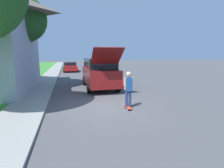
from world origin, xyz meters
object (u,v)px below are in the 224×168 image
at_px(suv_parked, 99,72).
at_px(car_down_street, 70,67).
at_px(lawn_tree_far, 23,19).
at_px(skateboarder, 128,88).
at_px(skateboard, 127,107).

height_order(suv_parked, car_down_street, suv_parked).
xyz_separation_m(lawn_tree_far, car_down_street, (3.35, 11.60, -4.29)).
distance_m(car_down_street, skateboarder, 18.61).
relative_size(car_down_street, skateboarder, 2.49).
distance_m(suv_parked, car_down_street, 13.47).
bearing_deg(car_down_street, lawn_tree_far, -106.09).
bearing_deg(skateboarder, suv_parked, 94.67).
height_order(lawn_tree_far, suv_parked, lawn_tree_far).
bearing_deg(skateboard, suv_parked, 94.07).
relative_size(lawn_tree_far, skateboarder, 3.83).
bearing_deg(suv_parked, skateboarder, -85.33).
bearing_deg(skateboarder, car_down_street, 97.07).
height_order(suv_parked, skateboard, suv_parked).
height_order(suv_parked, skateboarder, suv_parked).
xyz_separation_m(lawn_tree_far, suv_parked, (5.22, -1.72, -3.77)).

